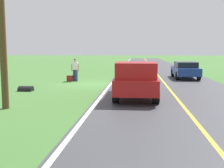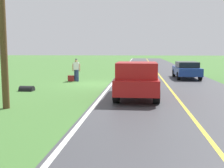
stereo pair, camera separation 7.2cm
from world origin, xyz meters
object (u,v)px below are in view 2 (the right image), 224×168
object	(u,v)px
suitcase_carried	(71,78)
pickup_truck_passing	(137,79)
hitchhiker_walking	(76,68)
sedan_near_oncoming	(187,70)
utility_pole_roadside	(2,6)

from	to	relation	value
suitcase_carried	pickup_truck_passing	size ratio (longest dim) A/B	0.09
hitchhiker_walking	suitcase_carried	bearing A→B (deg)	12.56
pickup_truck_passing	sedan_near_oncoming	xyz separation A→B (m)	(-4.07, -9.97, -0.21)
suitcase_carried	pickup_truck_passing	distance (m)	8.67
hitchhiker_walking	sedan_near_oncoming	xyz separation A→B (m)	(-8.75, -2.90, -0.23)
pickup_truck_passing	suitcase_carried	bearing A→B (deg)	-53.84
pickup_truck_passing	sedan_near_oncoming	size ratio (longest dim) A/B	1.23
suitcase_carried	hitchhiker_walking	bearing A→B (deg)	100.86
hitchhiker_walking	utility_pole_roadside	world-z (taller)	utility_pole_roadside
utility_pole_roadside	suitcase_carried	bearing A→B (deg)	-91.38
sedan_near_oncoming	utility_pole_roadside	bearing A→B (deg)	54.20
hitchhiker_walking	utility_pole_roadside	xyz separation A→B (m)	(0.66, 10.14, 3.14)
hitchhiker_walking	sedan_near_oncoming	bearing A→B (deg)	-161.65
hitchhiker_walking	sedan_near_oncoming	world-z (taller)	hitchhiker_walking
suitcase_carried	sedan_near_oncoming	bearing A→B (deg)	106.39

